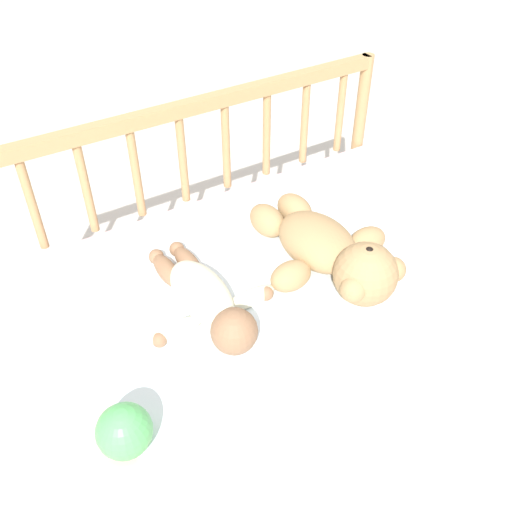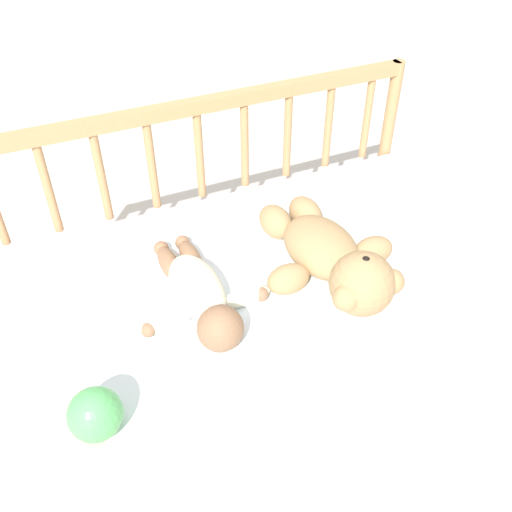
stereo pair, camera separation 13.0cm
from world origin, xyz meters
The scene contains 7 objects.
ground_plane centered at (0.00, 0.00, 0.00)m, with size 12.00×12.00×0.00m, color silver.
crib_mattress centered at (0.00, 0.00, 0.22)m, with size 1.25×0.67×0.44m.
crib_rail centered at (0.00, 0.36, 0.52)m, with size 1.25×0.04×0.72m.
blanket centered at (0.01, -0.03, 0.44)m, with size 0.85×0.54×0.01m.
teddy_bear centered at (0.16, -0.08, 0.49)m, with size 0.33×0.45×0.15m.
baby centered at (-0.15, -0.05, 0.47)m, with size 0.31×0.39×0.10m.
toy_ball centered at (-0.43, -0.27, 0.48)m, with size 0.10×0.10×0.10m.
Camera 1 is at (-0.52, -0.85, 1.34)m, focal length 40.00 mm.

